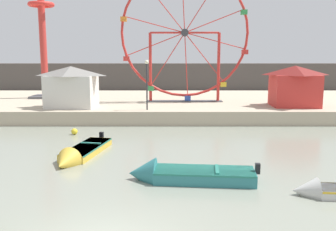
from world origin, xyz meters
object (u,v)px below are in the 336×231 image
Objects in this scene: promenade_lamp_near at (148,78)px; carnival_booth_red_striped at (296,85)px; motorboat_mustard_yellow at (80,154)px; drop_tower_red_tower at (45,38)px; ferris_wheel_red_frame at (186,35)px; mooring_buoy_orange at (76,131)px; carnival_booth_white_ticket at (73,86)px; motorboat_teal_painted at (182,174)px.

carnival_booth_red_striped is at bearing 10.10° from promenade_lamp_near.
motorboat_mustard_yellow is 22.25m from drop_tower_red_tower.
drop_tower_red_tower is at bearing 166.92° from ferris_wheel_red_frame.
ferris_wheel_red_frame is 28.53× the size of mooring_buoy_orange.
motorboat_mustard_yellow is 1.45× the size of promenade_lamp_near.
carnival_booth_white_ticket reaches higher than mooring_buoy_orange.
ferris_wheel_red_frame is 14.78m from mooring_buoy_orange.
mooring_buoy_orange is at bearing -64.49° from drop_tower_red_tower.
drop_tower_red_tower is at bearing 167.43° from carnival_booth_red_striped.
ferris_wheel_red_frame is 10.98m from carnival_booth_red_striped.
promenade_lamp_near is at bearing -166.49° from carnival_booth_red_striped.
drop_tower_red_tower is at bearing 126.50° from carnival_booth_white_ticket.
mooring_buoy_orange is (-1.77, 6.07, -0.00)m from motorboat_mustard_yellow.
promenade_lamp_near is 7.38m from mooring_buoy_orange.
promenade_lamp_near reaches higher than mooring_buoy_orange.
promenade_lamp_near is (6.46, -1.42, 0.81)m from carnival_booth_white_ticket.
motorboat_mustard_yellow is at bearing -111.54° from ferris_wheel_red_frame.
ferris_wheel_red_frame is 2.71× the size of carnival_booth_white_ticket.
motorboat_teal_painted is 19.44m from carnival_booth_red_striped.
carnival_booth_red_striped reaches higher than mooring_buoy_orange.
carnival_booth_white_ticket is 1.15× the size of promenade_lamp_near.
promenade_lamp_near is at bearing -75.38° from motorboat_teal_painted.
ferris_wheel_red_frame reaches higher than motorboat_mustard_yellow.
ferris_wheel_red_frame reaches higher than carnival_booth_white_ticket.
carnival_booth_red_striped reaches higher than motorboat_mustard_yellow.
promenade_lamp_near is at bearing 41.42° from mooring_buoy_orange.
ferris_wheel_red_frame reaches higher than promenade_lamp_near.
motorboat_mustard_yellow is 6.32m from mooring_buoy_orange.
drop_tower_red_tower is 16.44m from mooring_buoy_orange.
motorboat_teal_painted is 1.24× the size of carnival_booth_white_ticket.
ferris_wheel_red_frame is 1.05× the size of drop_tower_red_tower.
carnival_booth_white_ticket is at bearing 105.74° from mooring_buoy_orange.
promenade_lamp_near is (11.24, -9.11, -3.54)m from drop_tower_red_tower.
motorboat_teal_painted is 1.43× the size of promenade_lamp_near.
carnival_booth_white_ticket is (4.78, -7.68, -4.35)m from drop_tower_red_tower.
ferris_wheel_red_frame is 2.89× the size of carnival_booth_red_striped.
carnival_booth_white_ticket is at bearing 167.59° from promenade_lamp_near.
carnival_booth_red_striped is at bearing 20.47° from mooring_buoy_orange.
drop_tower_red_tower is (-13.50, 23.05, 7.01)m from motorboat_teal_painted.
drop_tower_red_tower reaches higher than motorboat_teal_painted.
carnival_booth_white_ticket reaches higher than motorboat_mustard_yellow.
drop_tower_red_tower reaches higher than promenade_lamp_near.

